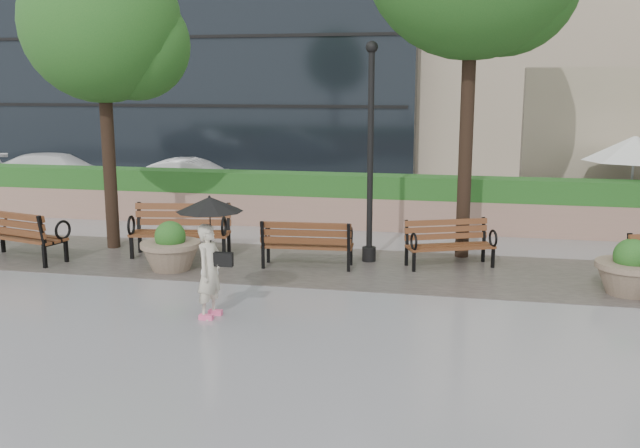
% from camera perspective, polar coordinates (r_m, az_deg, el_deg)
% --- Properties ---
extents(ground, '(100.00, 100.00, 0.00)m').
position_cam_1_polar(ground, '(11.49, -4.39, -7.01)').
color(ground, gray).
rests_on(ground, ground).
extents(cobble_strip, '(28.00, 3.20, 0.01)m').
position_cam_1_polar(cobble_strip, '(14.28, -1.04, -3.32)').
color(cobble_strip, '#383330').
rests_on(cobble_strip, ground).
extents(hedge_wall, '(24.00, 0.80, 1.35)m').
position_cam_1_polar(hedge_wall, '(17.98, 1.79, 1.85)').
color(hedge_wall, '#966F61').
rests_on(hedge_wall, ground).
extents(asphalt_street, '(40.00, 7.00, 0.00)m').
position_cam_1_polar(asphalt_street, '(21.99, 3.61, 1.80)').
color(asphalt_street, black).
rests_on(asphalt_street, ground).
extents(bench_0, '(2.09, 1.28, 1.06)m').
position_cam_1_polar(bench_0, '(15.86, -22.73, -1.59)').
color(bench_0, brown).
rests_on(bench_0, ground).
extents(bench_1, '(2.13, 1.11, 1.09)m').
position_cam_1_polar(bench_1, '(15.23, -11.06, -1.38)').
color(bench_1, brown).
rests_on(bench_1, ground).
extents(bench_2, '(1.82, 0.83, 0.95)m').
position_cam_1_polar(bench_2, '(14.07, -1.02, -2.37)').
color(bench_2, brown).
rests_on(bench_2, ground).
extents(bench_3, '(1.83, 1.28, 0.92)m').
position_cam_1_polar(bench_3, '(14.34, 10.31, -2.34)').
color(bench_3, brown).
rests_on(bench_3, ground).
extents(planter_left, '(1.16, 1.16, 0.97)m').
position_cam_1_polar(planter_left, '(14.15, -11.85, -2.14)').
color(planter_left, '#7F6B56').
rests_on(planter_left, ground).
extents(planter_right, '(1.17, 1.17, 0.98)m').
position_cam_1_polar(planter_right, '(13.37, 23.56, -3.61)').
color(planter_right, '#7F6B56').
rests_on(planter_right, ground).
extents(lamppost, '(0.28, 0.28, 4.39)m').
position_cam_1_polar(lamppost, '(14.30, 4.04, 4.58)').
color(lamppost, black).
rests_on(lamppost, ground).
extents(tree_0, '(3.44, 3.34, 6.50)m').
position_cam_1_polar(tree_0, '(16.12, -16.46, 14.72)').
color(tree_0, black).
rests_on(tree_0, ground).
extents(patio_umb_white, '(2.50, 2.50, 2.30)m').
position_cam_1_polar(patio_umb_white, '(19.31, 23.86, 5.51)').
color(patio_umb_white, black).
rests_on(patio_umb_white, ground).
extents(car_left, '(4.90, 2.77, 1.34)m').
position_cam_1_polar(car_left, '(24.91, -20.11, 3.79)').
color(car_left, silver).
rests_on(car_left, ground).
extents(car_right, '(4.00, 1.85, 1.27)m').
position_cam_1_polar(car_right, '(22.66, -10.07, 3.55)').
color(car_right, silver).
rests_on(car_right, ground).
extents(pedestrian, '(1.03, 1.03, 1.89)m').
position_cam_1_polar(pedestrian, '(11.06, -8.80, -1.67)').
color(pedestrian, beige).
rests_on(pedestrian, ground).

